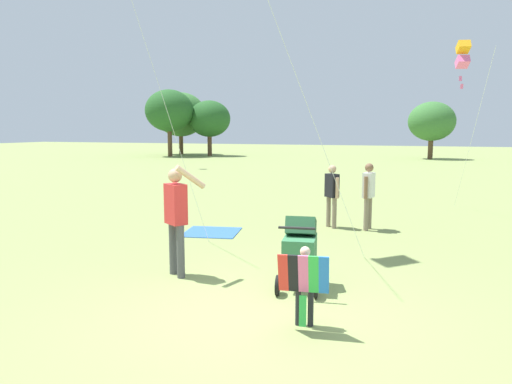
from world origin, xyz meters
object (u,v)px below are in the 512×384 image
child_with_butterfly_kite (304,279)px  person_adult_flyer (176,212)px  person_couple_left (332,191)px  kite_blue_high (463,55)px  stroller (300,246)px  picnic_blanket (212,232)px  person_sitting_far (368,191)px

child_with_butterfly_kite → person_adult_flyer: person_adult_flyer is taller
person_couple_left → kite_blue_high: bearing=55.7°
stroller → kite_blue_high: kite_blue_high is taller
picnic_blanket → kite_blue_high: bearing=47.0°
person_couple_left → stroller: bearing=-85.8°
stroller → person_sitting_far: person_sitting_far is taller
person_couple_left → picnic_blanket: size_ratio=1.24×
person_adult_flyer → picnic_blanket: person_adult_flyer is taller
stroller → person_sitting_far: bearing=83.3°
picnic_blanket → child_with_butterfly_kite: bearing=-53.7°
person_sitting_far → kite_blue_high: bearing=63.8°
stroller → person_sitting_far: size_ratio=0.74×
child_with_butterfly_kite → person_couple_left: 5.60m
picnic_blanket → person_adult_flyer: bearing=-75.3°
stroller → picnic_blanket: 3.94m
stroller → picnic_blanket: size_ratio=0.96×
person_couple_left → person_sitting_far: bearing=1.7°
person_adult_flyer → picnic_blanket: size_ratio=1.50×
stroller → person_couple_left: person_couple_left is taller
person_adult_flyer → child_with_butterfly_kite: bearing=-27.9°
person_adult_flyer → person_sitting_far: (2.41, 4.36, -0.12)m
person_adult_flyer → stroller: (1.91, 0.11, -0.39)m
stroller → person_sitting_far: 4.29m
stroller → person_sitting_far: (0.50, 4.25, 0.27)m
stroller → person_couple_left: bearing=94.2°
person_sitting_far → person_couple_left: size_ratio=1.04×
person_couple_left → picnic_blanket: person_couple_left is taller
picnic_blanket → person_couple_left: bearing=30.5°
child_with_butterfly_kite → kite_blue_high: (2.18, 9.77, 3.73)m
kite_blue_high → person_sitting_far: bearing=-116.2°
person_adult_flyer → stroller: 1.95m
person_adult_flyer → stroller: person_adult_flyer is taller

